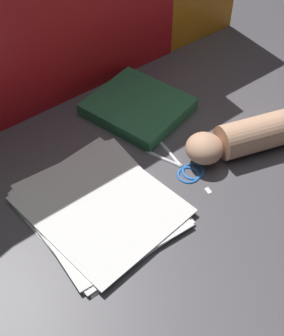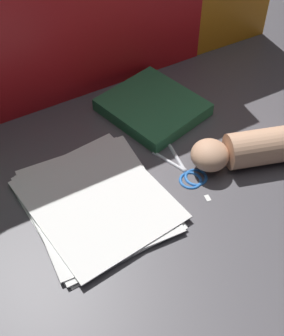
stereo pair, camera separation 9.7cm
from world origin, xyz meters
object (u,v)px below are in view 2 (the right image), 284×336
paper_stack (96,201)px  book_closed (153,107)px  scissors (187,172)px  hand_forearm (265,147)px

paper_stack → book_closed: book_closed is taller
paper_stack → scissors: 0.22m
paper_stack → scissors: bearing=-7.4°
paper_stack → scissors: (0.21, -0.03, -0.00)m
scissors → hand_forearm: bearing=-16.6°
paper_stack → book_closed: bearing=36.5°
book_closed → hand_forearm: (0.13, -0.27, 0.02)m
paper_stack → book_closed: 0.32m
scissors → hand_forearm: (0.17, -0.05, 0.04)m
paper_stack → scissors: paper_stack is taller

